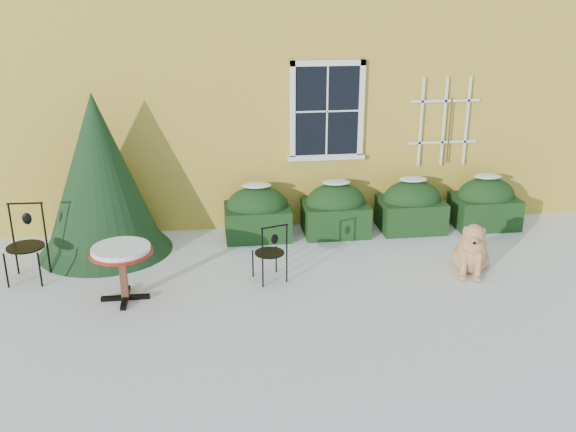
{
  "coord_description": "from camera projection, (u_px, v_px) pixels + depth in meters",
  "views": [
    {
      "loc": [
        -1.1,
        -7.27,
        3.92
      ],
      "look_at": [
        0.0,
        1.0,
        0.9
      ],
      "focal_mm": 40.0,
      "sensor_mm": 36.0,
      "label": 1
    }
  ],
  "objects": [
    {
      "name": "dog",
      "position": [
        472.0,
        252.0,
        9.12
      ],
      "size": [
        0.7,
        0.9,
        0.84
      ],
      "rotation": [
        0.0,
        0.0,
        -0.37
      ],
      "color": "tan",
      "rests_on": "ground"
    },
    {
      "name": "evergreen_shrub",
      "position": [
        101.0,
        190.0,
        9.69
      ],
      "size": [
        2.04,
        2.04,
        2.47
      ],
      "rotation": [
        0.0,
        0.0,
        0.43
      ],
      "color": "black",
      "rests_on": "ground"
    },
    {
      "name": "hedge_row",
      "position": [
        374.0,
        208.0,
        10.69
      ],
      "size": [
        4.95,
        0.8,
        0.91
      ],
      "color": "black",
      "rests_on": "ground"
    },
    {
      "name": "ground",
      "position": [
        298.0,
        308.0,
        8.25
      ],
      "size": [
        80.0,
        80.0,
        0.0
      ],
      "primitive_type": "plane",
      "color": "white",
      "rests_on": "ground"
    },
    {
      "name": "house",
      "position": [
        251.0,
        19.0,
        13.68
      ],
      "size": [
        12.4,
        8.4,
        6.4
      ],
      "color": "gold",
      "rests_on": "ground"
    },
    {
      "name": "bistro_table",
      "position": [
        122.0,
        256.0,
        8.25
      ],
      "size": [
        0.81,
        0.81,
        0.75
      ],
      "rotation": [
        0.0,
        0.0,
        0.23
      ],
      "color": "black",
      "rests_on": "ground"
    },
    {
      "name": "patio_chair_near",
      "position": [
        271.0,
        252.0,
        8.87
      ],
      "size": [
        0.48,
        0.48,
        0.87
      ],
      "rotation": [
        0.0,
        0.0,
        3.45
      ],
      "color": "black",
      "rests_on": "ground"
    },
    {
      "name": "patio_chair_far",
      "position": [
        26.0,
        243.0,
        8.89
      ],
      "size": [
        0.51,
        0.51,
        1.08
      ],
      "rotation": [
        0.0,
        0.0,
        -0.05
      ],
      "color": "black",
      "rests_on": "ground"
    }
  ]
}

